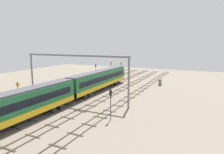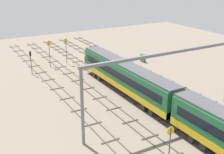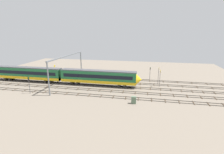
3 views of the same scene
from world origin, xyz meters
name	(u,v)px [view 3 (image 3 of 3)]	position (x,y,z in m)	size (l,w,h in m)	color
ground_plane	(99,86)	(0.00, 0.00, 0.00)	(98.20, 98.20, 0.00)	gray
track_near_foreground	(89,95)	(0.00, -9.00, 0.06)	(82.20, 2.40, 0.16)	#59544C
track_second_near	(94,90)	(0.00, -4.50, 0.06)	(82.20, 2.40, 0.16)	#59544C
track_with_train	(99,85)	(0.00, 0.00, 0.06)	(82.20, 2.40, 0.16)	#59544C
track_second_far	(102,81)	(0.00, 4.50, 0.07)	(82.20, 2.40, 0.16)	#59544C
track_far_background	(105,78)	(0.00, 9.00, 0.07)	(82.20, 2.40, 0.16)	#59544C
train	(63,76)	(-11.90, 0.00, 2.66)	(50.40, 3.24, 4.80)	#1E6638
overhead_gantry	(67,62)	(-10.32, 0.28, 7.23)	(0.40, 23.87, 9.32)	slate
speed_sign_near_foreground	(159,73)	(18.61, 6.19, 3.52)	(0.14, 0.95, 5.40)	#4C4C51
speed_sign_mid_trackside	(160,76)	(18.89, 2.53, 3.52)	(0.14, 0.94, 5.42)	#4C4C51
speed_sign_far_trackside	(55,69)	(-18.59, 6.47, 3.07)	(0.14, 0.85, 4.78)	#4C4C51
signal_light_trackside_approach	(29,83)	(-16.60, -10.90, 3.05)	(0.31, 0.32, 4.67)	#4C4C51
signal_light_trackside_departure	(150,71)	(15.94, 10.66, 2.96)	(0.31, 0.32, 4.51)	#4C4C51
relay_cabinet	(134,100)	(12.19, -12.18, 0.87)	(1.14, 0.69, 1.74)	#597259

